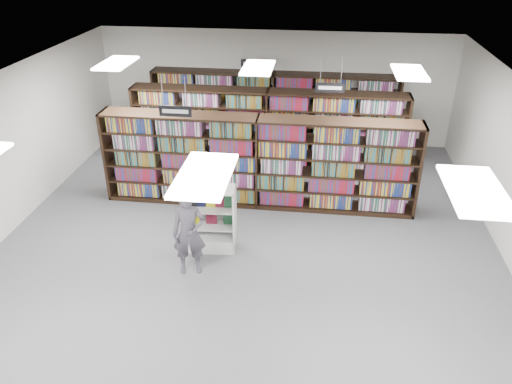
# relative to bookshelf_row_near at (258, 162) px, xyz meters

# --- Properties ---
(floor) EXTENTS (12.00, 12.00, 0.00)m
(floor) POSITION_rel_bookshelf_row_near_xyz_m (0.00, -2.00, -1.05)
(floor) COLOR #58585E
(floor) RESTS_ON ground
(ceiling) EXTENTS (10.00, 12.00, 0.10)m
(ceiling) POSITION_rel_bookshelf_row_near_xyz_m (0.00, -2.00, 2.15)
(ceiling) COLOR silver
(ceiling) RESTS_ON wall_back
(wall_back) EXTENTS (10.00, 0.10, 3.20)m
(wall_back) POSITION_rel_bookshelf_row_near_xyz_m (0.00, 4.00, 0.55)
(wall_back) COLOR silver
(wall_back) RESTS_ON ground
(bookshelf_row_near) EXTENTS (7.00, 0.60, 2.10)m
(bookshelf_row_near) POSITION_rel_bookshelf_row_near_xyz_m (0.00, 0.00, 0.00)
(bookshelf_row_near) COLOR black
(bookshelf_row_near) RESTS_ON floor
(bookshelf_row_mid) EXTENTS (7.00, 0.60, 2.10)m
(bookshelf_row_mid) POSITION_rel_bookshelf_row_near_xyz_m (0.00, 2.00, 0.00)
(bookshelf_row_mid) COLOR black
(bookshelf_row_mid) RESTS_ON floor
(bookshelf_row_far) EXTENTS (7.00, 0.60, 2.10)m
(bookshelf_row_far) POSITION_rel_bookshelf_row_near_xyz_m (0.00, 3.70, 0.00)
(bookshelf_row_far) COLOR black
(bookshelf_row_far) RESTS_ON floor
(aisle_sign_left) EXTENTS (0.65, 0.02, 0.80)m
(aisle_sign_left) POSITION_rel_bookshelf_row_near_xyz_m (-1.50, -1.00, 1.48)
(aisle_sign_left) COLOR #B2B2B7
(aisle_sign_left) RESTS_ON ceiling
(aisle_sign_right) EXTENTS (0.65, 0.02, 0.80)m
(aisle_sign_right) POSITION_rel_bookshelf_row_near_xyz_m (1.50, 1.00, 1.48)
(aisle_sign_right) COLOR #B2B2B7
(aisle_sign_right) RESTS_ON ceiling
(aisle_sign_center) EXTENTS (0.65, 0.02, 0.80)m
(aisle_sign_center) POSITION_rel_bookshelf_row_near_xyz_m (-0.50, 3.00, 1.48)
(aisle_sign_center) COLOR #B2B2B7
(aisle_sign_center) RESTS_ON ceiling
(troffer_front_center) EXTENTS (0.60, 1.20, 0.04)m
(troffer_front_center) POSITION_rel_bookshelf_row_near_xyz_m (0.00, -5.00, 2.11)
(troffer_front_center) COLOR white
(troffer_front_center) RESTS_ON ceiling
(troffer_front_right) EXTENTS (0.60, 1.20, 0.04)m
(troffer_front_right) POSITION_rel_bookshelf_row_near_xyz_m (3.00, -5.00, 2.11)
(troffer_front_right) COLOR white
(troffer_front_right) RESTS_ON ceiling
(troffer_back_left) EXTENTS (0.60, 1.20, 0.04)m
(troffer_back_left) POSITION_rel_bookshelf_row_near_xyz_m (-3.00, 0.00, 2.11)
(troffer_back_left) COLOR white
(troffer_back_left) RESTS_ON ceiling
(troffer_back_center) EXTENTS (0.60, 1.20, 0.04)m
(troffer_back_center) POSITION_rel_bookshelf_row_near_xyz_m (0.00, 0.00, 2.11)
(troffer_back_center) COLOR white
(troffer_back_center) RESTS_ON ceiling
(troffer_back_right) EXTENTS (0.60, 1.20, 0.04)m
(troffer_back_right) POSITION_rel_bookshelf_row_near_xyz_m (3.00, 0.00, 2.11)
(troffer_back_right) COLOR white
(troffer_back_right) RESTS_ON ceiling
(endcap_display) EXTENTS (0.99, 0.55, 1.34)m
(endcap_display) POSITION_rel_bookshelf_row_near_xyz_m (-0.68, -1.88, -0.59)
(endcap_display) COLOR silver
(endcap_display) RESTS_ON floor
(open_book) EXTENTS (0.71, 0.42, 0.13)m
(open_book) POSITION_rel_bookshelf_row_near_xyz_m (-0.80, -1.87, 0.32)
(open_book) COLOR black
(open_book) RESTS_ON endcap_display
(shopper) EXTENTS (0.67, 0.51, 1.66)m
(shopper) POSITION_rel_bookshelf_row_near_xyz_m (-0.91, -2.70, -0.22)
(shopper) COLOR #4F4954
(shopper) RESTS_ON floor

